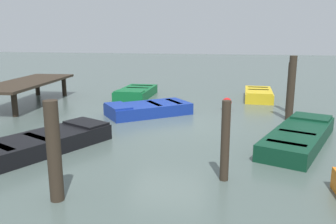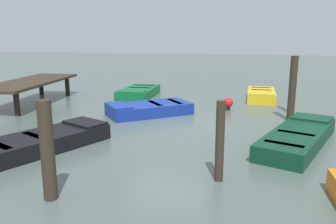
% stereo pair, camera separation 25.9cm
% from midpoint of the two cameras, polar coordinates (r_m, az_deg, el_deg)
% --- Properties ---
extents(ground_plane, '(80.00, 80.00, 0.00)m').
position_cam_midpoint_polar(ground_plane, '(11.31, 0.66, -1.73)').
color(ground_plane, '#4C5B56').
extents(dock_segment, '(5.44, 2.29, 0.95)m').
position_cam_midpoint_polar(dock_segment, '(15.29, -21.41, 4.41)').
color(dock_segment, '#33281E').
rests_on(dock_segment, ground_plane).
extents(rowboat_dark_green, '(4.00, 2.50, 0.46)m').
position_cam_midpoint_polar(rowboat_dark_green, '(9.67, 21.48, -3.82)').
color(rowboat_dark_green, '#0C3823').
rests_on(rowboat_dark_green, ground_plane).
extents(rowboat_yellow, '(2.69, 1.21, 0.46)m').
position_cam_midpoint_polar(rowboat_yellow, '(15.80, 15.60, 2.77)').
color(rowboat_yellow, gold).
rests_on(rowboat_yellow, ground_plane).
extents(rowboat_black, '(3.48, 2.58, 0.46)m').
position_cam_midpoint_polar(rowboat_black, '(9.20, -18.81, -4.44)').
color(rowboat_black, black).
rests_on(rowboat_black, ground_plane).
extents(rowboat_blue, '(2.89, 3.16, 0.46)m').
position_cam_midpoint_polar(rowboat_blue, '(12.36, -2.62, 0.55)').
color(rowboat_blue, navy).
rests_on(rowboat_blue, ground_plane).
extents(rowboat_green, '(2.82, 1.35, 0.46)m').
position_cam_midpoint_polar(rowboat_green, '(15.91, -4.40, 3.27)').
color(rowboat_green, '#0F602D').
rests_on(rowboat_green, ground_plane).
extents(mooring_piling_center, '(0.17, 0.17, 1.61)m').
position_cam_midpoint_polar(mooring_piling_center, '(6.77, 9.65, -4.85)').
color(mooring_piling_center, '#33281E').
rests_on(mooring_piling_center, ground_plane).
extents(mooring_piling_near_right, '(0.24, 0.24, 2.15)m').
position_cam_midpoint_polar(mooring_piling_near_right, '(12.07, 20.45, 3.60)').
color(mooring_piling_near_right, '#33281E').
rests_on(mooring_piling_near_right, ground_plane).
extents(mooring_piling_mid_right, '(0.22, 0.22, 1.82)m').
position_cam_midpoint_polar(mooring_piling_mid_right, '(13.39, 20.34, 3.74)').
color(mooring_piling_mid_right, '#33281E').
rests_on(mooring_piling_mid_right, ground_plane).
extents(mooring_piling_far_left, '(0.24, 0.24, 1.77)m').
position_cam_midpoint_polar(mooring_piling_far_left, '(6.21, -18.18, -6.13)').
color(mooring_piling_far_left, '#33281E').
rests_on(mooring_piling_far_left, ground_plane).
extents(marker_buoy, '(0.36, 0.36, 0.48)m').
position_cam_midpoint_polar(marker_buoy, '(13.24, 10.49, 1.47)').
color(marker_buoy, '#262626').
rests_on(marker_buoy, ground_plane).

